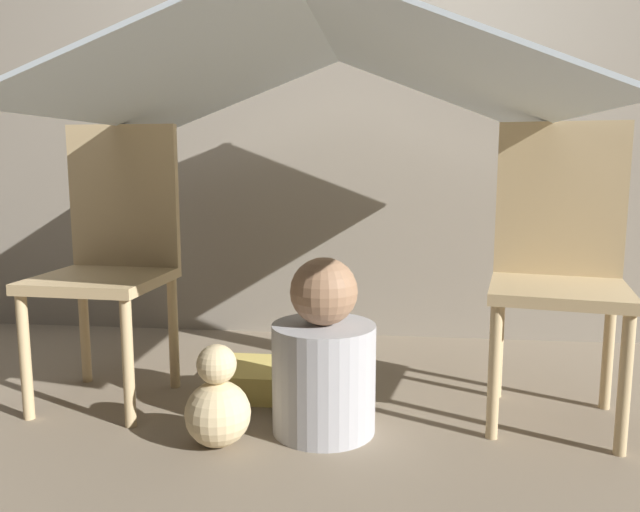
% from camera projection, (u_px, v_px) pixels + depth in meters
% --- Properties ---
extents(ground_plane, '(8.80, 8.80, 0.00)m').
position_uv_depth(ground_plane, '(313.00, 437.00, 1.91)').
color(ground_plane, gray).
extents(wall_back, '(7.00, 0.05, 2.50)m').
position_uv_depth(wall_back, '(344.00, 70.00, 2.87)').
color(wall_back, gray).
rests_on(wall_back, ground_plane).
extents(chair_left, '(0.44, 0.44, 0.97)m').
position_uv_depth(chair_left, '(112.00, 252.00, 2.19)').
color(chair_left, '#D1B27F').
rests_on(chair_left, ground_plane).
extents(chair_right, '(0.49, 0.49, 0.97)m').
position_uv_depth(chair_right, '(559.00, 260.00, 2.02)').
color(chair_right, '#D1B27F').
rests_on(chair_right, ground_plane).
extents(sheet_canopy, '(1.51, 1.35, 0.30)m').
position_uv_depth(sheet_canopy, '(320.00, 71.00, 1.93)').
color(sheet_canopy, silver).
extents(person_front, '(0.32, 0.32, 0.55)m').
position_uv_depth(person_front, '(324.00, 361.00, 1.92)').
color(person_front, '#B2B2B7').
rests_on(person_front, ground_plane).
extents(floor_cushion, '(0.35, 0.28, 0.10)m').
position_uv_depth(floor_cushion, '(272.00, 379.00, 2.27)').
color(floor_cushion, '#E5CC66').
rests_on(floor_cushion, ground_plane).
extents(plush_toy, '(0.20, 0.20, 0.31)m').
position_uv_depth(plush_toy, '(218.00, 405.00, 1.84)').
color(plush_toy, beige).
rests_on(plush_toy, ground_plane).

